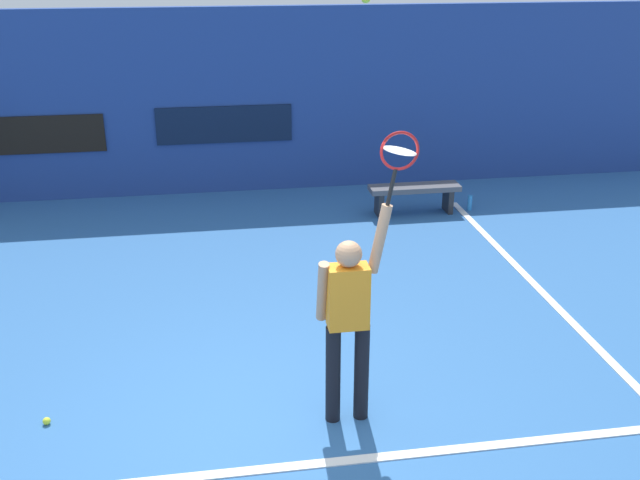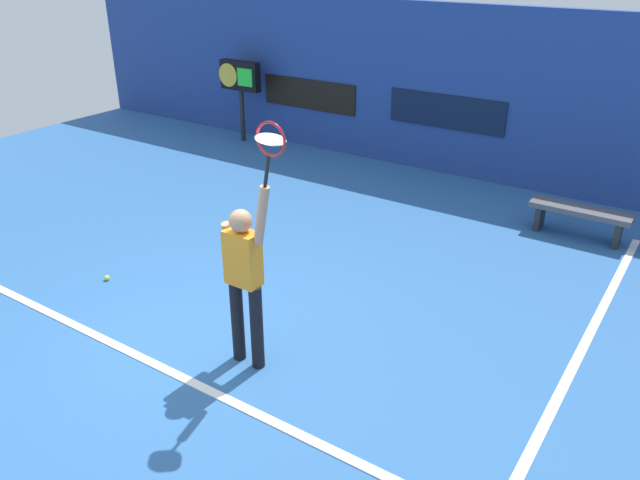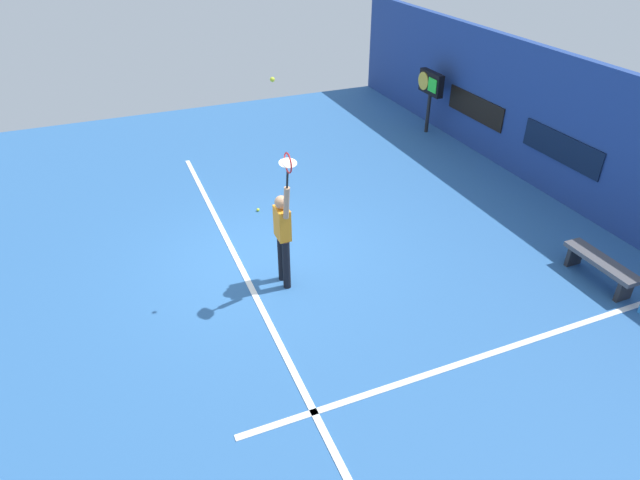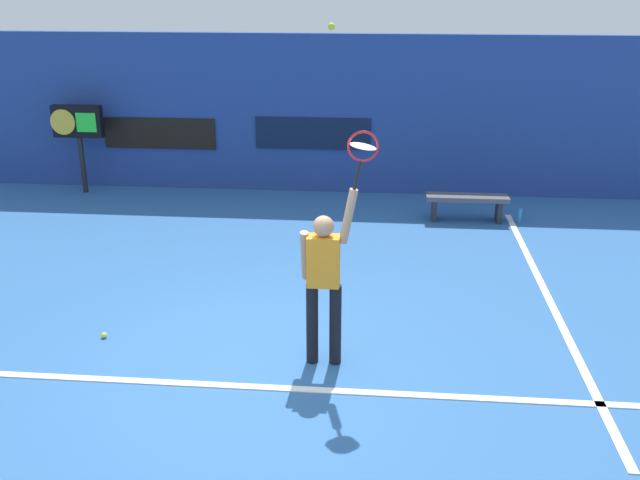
{
  "view_description": "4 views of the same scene",
  "coord_description": "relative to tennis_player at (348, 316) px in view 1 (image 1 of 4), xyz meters",
  "views": [
    {
      "loc": [
        -0.3,
        -5.16,
        3.91
      ],
      "look_at": [
        0.66,
        0.87,
        1.41
      ],
      "focal_mm": 41.01,
      "sensor_mm": 36.0,
      "label": 1
    },
    {
      "loc": [
        4.34,
        -3.86,
        3.91
      ],
      "look_at": [
        1.13,
        0.93,
        1.16
      ],
      "focal_mm": 35.26,
      "sensor_mm": 36.0,
      "label": 2
    },
    {
      "loc": [
        8.0,
        -2.19,
        5.67
      ],
      "look_at": [
        1.15,
        0.64,
        0.97
      ],
      "focal_mm": 30.52,
      "sensor_mm": 36.0,
      "label": 3
    },
    {
      "loc": [
        1.37,
        -6.71,
        3.99
      ],
      "look_at": [
        0.71,
        0.49,
        1.3
      ],
      "focal_mm": 40.04,
      "sensor_mm": 36.0,
      "label": 4
    }
  ],
  "objects": [
    {
      "name": "court_sideline",
      "position": [
        2.8,
        1.86,
        -1.01
      ],
      "size": [
        0.1,
        7.0,
        0.01
      ],
      "primitive_type": "cube",
      "color": "white",
      "rests_on": "ground_plane"
    },
    {
      "name": "sponsor_banner_portside",
      "position": [
        -3.78,
        6.52,
        0.08
      ],
      "size": [
        2.2,
        0.03,
        0.6
      ],
      "primitive_type": "cube",
      "color": "black"
    },
    {
      "name": "tennis_racket",
      "position": [
        0.38,
        -0.0,
        1.37
      ],
      "size": [
        0.37,
        0.27,
        0.62
      ],
      "color": "black"
    },
    {
      "name": "court_baseline",
      "position": [
        -0.78,
        -0.59,
        -1.01
      ],
      "size": [
        10.0,
        0.1,
        0.01
      ],
      "primitive_type": "cube",
      "color": "white",
      "rests_on": "ground_plane"
    },
    {
      "name": "sponsor_banner_center",
      "position": [
        -0.78,
        6.52,
        0.14
      ],
      "size": [
        2.2,
        0.03,
        0.6
      ],
      "primitive_type": "cube",
      "color": "#0C1933"
    },
    {
      "name": "spare_ball",
      "position": [
        -2.61,
        0.31,
        -0.98
      ],
      "size": [
        0.07,
        0.07,
        0.07
      ],
      "primitive_type": "sphere",
      "color": "#CCE033",
      "rests_on": "ground_plane"
    },
    {
      "name": "tennis_player",
      "position": [
        0.0,
        0.0,
        0.0
      ],
      "size": [
        0.6,
        0.31,
        1.99
      ],
      "color": "black",
      "rests_on": "ground_plane"
    },
    {
      "name": "water_bottle",
      "position": [
        2.94,
        5.01,
        -0.89
      ],
      "size": [
        0.07,
        0.07,
        0.24
      ],
      "primitive_type": "cylinder",
      "color": "#338CD8",
      "rests_on": "ground_plane"
    },
    {
      "name": "court_bench",
      "position": [
        2.03,
        5.01,
        -0.67
      ],
      "size": [
        1.4,
        0.36,
        0.45
      ],
      "color": "#4C4C51",
      "rests_on": "ground_plane"
    },
    {
      "name": "ground_plane",
      "position": [
        -0.78,
        -0.14,
        -1.01
      ],
      "size": [
        18.0,
        18.0,
        0.0
      ],
      "primitive_type": "plane",
      "color": "#2D609E"
    },
    {
      "name": "back_wall",
      "position": [
        -0.78,
        6.64,
        0.48
      ],
      "size": [
        18.0,
        0.2,
        2.99
      ],
      "primitive_type": "cube",
      "color": "navy",
      "rests_on": "ground_plane"
    }
  ]
}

